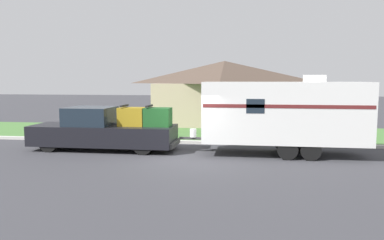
# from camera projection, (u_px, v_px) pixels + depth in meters

# --- Properties ---
(ground_plane) EXTENTS (120.00, 120.00, 0.00)m
(ground_plane) POSITION_uv_depth(u_px,v_px,m) (185.00, 160.00, 14.64)
(ground_plane) COLOR #38383D
(curb_strip) EXTENTS (80.00, 0.30, 0.14)m
(curb_strip) POSITION_uv_depth(u_px,v_px,m) (198.00, 142.00, 18.32)
(curb_strip) COLOR beige
(curb_strip) RESTS_ON ground_plane
(lawn_strip) EXTENTS (80.00, 7.00, 0.03)m
(lawn_strip) POSITION_uv_depth(u_px,v_px,m) (206.00, 133.00, 21.91)
(lawn_strip) COLOR #477538
(lawn_strip) RESTS_ON ground_plane
(house_across_street) EXTENTS (9.86, 7.25, 4.46)m
(house_across_street) POSITION_uv_depth(u_px,v_px,m) (224.00, 91.00, 26.85)
(house_across_street) COLOR tan
(house_across_street) RESTS_ON ground_plane
(pickup_truck) EXTENTS (6.50, 2.04, 2.03)m
(pickup_truck) POSITION_uv_depth(u_px,v_px,m) (105.00, 130.00, 16.66)
(pickup_truck) COLOR black
(pickup_truck) RESTS_ON ground_plane
(travel_trailer) EXTENTS (7.67, 2.33, 3.31)m
(travel_trailer) POSITION_uv_depth(u_px,v_px,m) (284.00, 112.00, 15.45)
(travel_trailer) COLOR black
(travel_trailer) RESTS_ON ground_plane
(mailbox) EXTENTS (0.48, 0.20, 1.36)m
(mailbox) POSITION_uv_depth(u_px,v_px,m) (142.00, 120.00, 19.28)
(mailbox) COLOR brown
(mailbox) RESTS_ON ground_plane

